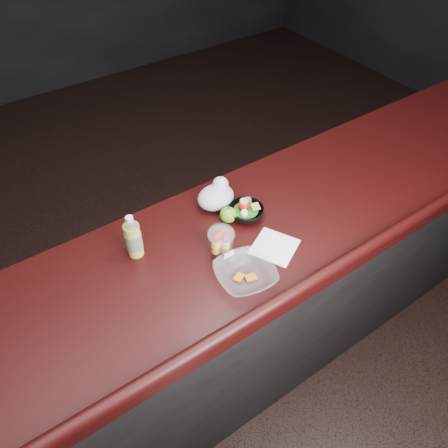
{
  "coord_description": "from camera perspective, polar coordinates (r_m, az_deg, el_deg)",
  "views": [
    {
      "loc": [
        -0.71,
        -0.68,
        2.29
      ],
      "look_at": [
        -0.03,
        0.32,
        1.1
      ],
      "focal_mm": 35.0,
      "sensor_mm": 36.0,
      "label": 1
    }
  ],
  "objects": [
    {
      "name": "ground",
      "position": [
        2.49,
        5.06,
        -22.56
      ],
      "size": [
        8.0,
        8.0,
        0.0
      ],
      "primitive_type": "plane",
      "color": "black",
      "rests_on": "ground"
    },
    {
      "name": "room_shell",
      "position": [
        1.09,
        11.38,
        18.78
      ],
      "size": [
        8.0,
        8.0,
        8.0
      ],
      "color": "black",
      "rests_on": "ground"
    },
    {
      "name": "counter",
      "position": [
        2.15,
        0.89,
        -11.2
      ],
      "size": [
        4.06,
        0.71,
        1.02
      ],
      "color": "black",
      "rests_on": "ground"
    },
    {
      "name": "lemonade_bottle",
      "position": [
        1.67,
        -11.75,
        -1.91
      ],
      "size": [
        0.06,
        0.06,
        0.19
      ],
      "color": "gold",
      "rests_on": "counter"
    },
    {
      "name": "fruit_cup",
      "position": [
        1.64,
        -0.37,
        -2.35
      ],
      "size": [
        0.1,
        0.1,
        0.15
      ],
      "color": "white",
      "rests_on": "counter"
    },
    {
      "name": "green_apple",
      "position": [
        1.8,
        0.57,
        1.21
      ],
      "size": [
        0.07,
        0.07,
        0.07
      ],
      "color": "#47860F",
      "rests_on": "counter"
    },
    {
      "name": "plastic_bag",
      "position": [
        1.86,
        -0.99,
        3.74
      ],
      "size": [
        0.16,
        0.13,
        0.12
      ],
      "color": "silver",
      "rests_on": "counter"
    },
    {
      "name": "snack_bowl",
      "position": [
        1.83,
        2.85,
        1.66
      ],
      "size": [
        0.19,
        0.19,
        0.08
      ],
      "rotation": [
        0.0,
        0.0,
        0.36
      ],
      "color": "black",
      "rests_on": "counter"
    },
    {
      "name": "takeout_bowl",
      "position": [
        1.6,
        2.78,
        -6.57
      ],
      "size": [
        0.25,
        0.25,
        0.05
      ],
      "rotation": [
        0.0,
        0.0,
        -0.16
      ],
      "color": "silver",
      "rests_on": "counter"
    },
    {
      "name": "paper_napkin",
      "position": [
        1.73,
        6.61,
        -2.97
      ],
      "size": [
        0.22,
        0.22,
        0.0
      ],
      "primitive_type": "cube",
      "rotation": [
        0.0,
        0.0,
        0.48
      ],
      "color": "white",
      "rests_on": "counter"
    }
  ]
}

